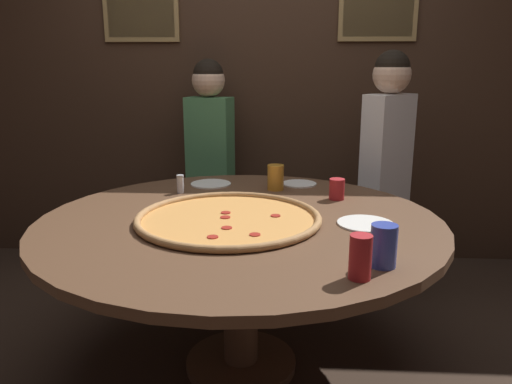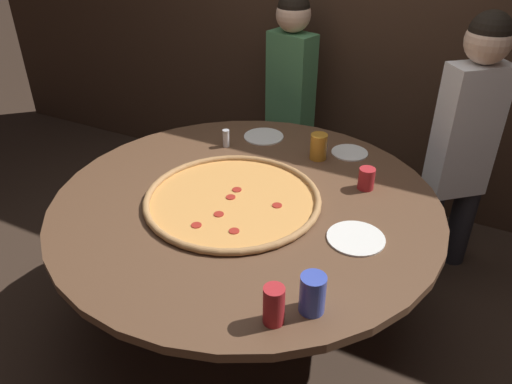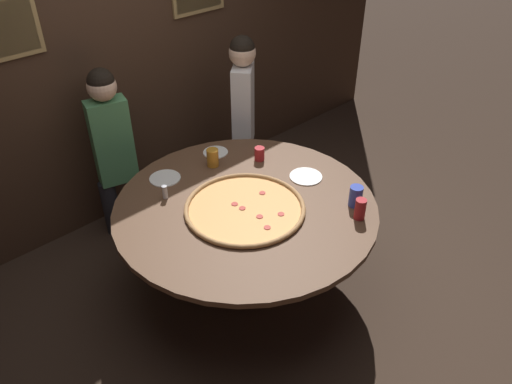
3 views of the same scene
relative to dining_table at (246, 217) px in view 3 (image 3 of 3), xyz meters
The scene contains 14 objects.
ground_plane 0.63m from the dining_table, ahead, with size 24.00×24.00×0.00m, color #38281E.
back_wall 1.64m from the dining_table, 90.00° to the left, with size 6.40×0.08×2.60m.
dining_table is the anchor object (origin of this frame).
giant_pizza 0.14m from the dining_table, 135.41° to the right, with size 0.81×0.81×0.03m.
drink_cup_far_right 0.78m from the dining_table, 54.77° to the right, with size 0.07×0.07×0.15m, color #B22328.
drink_cup_centre_back 0.76m from the dining_table, 44.06° to the right, with size 0.09×0.09×0.15m, color #384CB7.
drink_cup_far_left 0.57m from the dining_table, 74.42° to the left, with size 0.09×0.09×0.14m, color #BC7A23.
drink_cup_near_right 0.60m from the dining_table, 37.07° to the left, with size 0.08×0.08×0.11m, color #B22328.
white_plate_far_back 0.67m from the dining_table, 109.51° to the left, with size 0.23×0.23×0.01m, color white.
white_plate_near_front 0.72m from the dining_table, 67.08° to the left, with size 0.19×0.19×0.01m, color white.
white_plate_right_side 0.56m from the dining_table, ahead, with size 0.24×0.24×0.01m, color white.
condiment_shaker 0.58m from the dining_table, 129.63° to the left, with size 0.04×0.04×0.10m.
diner_far_left 1.25m from the dining_table, 48.71° to the left, with size 0.37×0.35×1.48m.
diner_side_right 1.24m from the dining_table, 104.51° to the left, with size 0.38×0.23×1.44m.
Camera 3 is at (-1.79, -2.01, 2.76)m, focal length 35.00 mm.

